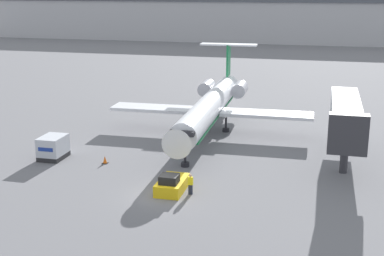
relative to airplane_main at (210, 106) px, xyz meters
The scene contains 8 objects.
ground_plane 19.55m from the airplane_main, 89.11° to the right, with size 600.00×600.00×0.00m, color slate.
terminal_building 100.75m from the airplane_main, 89.83° to the left, with size 180.00×16.80×12.61m.
airplane_main is the anchor object (origin of this frame).
pushback_tug 18.49m from the airplane_main, 87.73° to the right, with size 2.07×3.86×1.67m.
luggage_cart 18.27m from the airplane_main, 134.53° to the right, with size 2.15×2.92×2.22m.
worker_near_tug 18.89m from the airplane_main, 82.76° to the right, with size 0.40×0.24×1.72m.
traffic_cone_left 15.28m from the airplane_main, 119.19° to the right, with size 0.54×0.54×0.73m.
jet_bridge 16.21m from the airplane_main, 26.78° to the right, with size 3.20×14.71×6.19m.
Camera 1 is at (11.82, -38.22, 16.41)m, focal length 50.00 mm.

